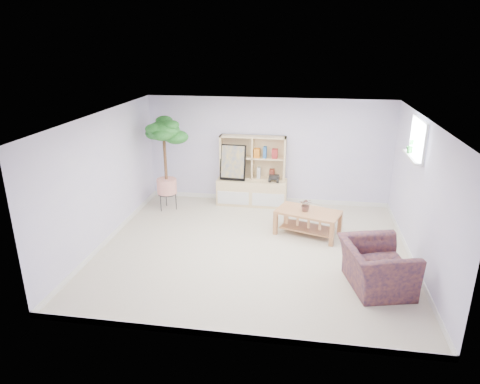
# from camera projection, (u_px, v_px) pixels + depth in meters

# --- Properties ---
(floor) EXTENTS (5.50, 5.00, 0.01)m
(floor) POSITION_uv_depth(u_px,v_px,m) (253.00, 249.00, 7.76)
(floor) COLOR beige
(floor) RESTS_ON ground
(ceiling) EXTENTS (5.50, 5.00, 0.01)m
(ceiling) POSITION_uv_depth(u_px,v_px,m) (255.00, 117.00, 6.95)
(ceiling) COLOR silver
(ceiling) RESTS_ON walls
(walls) EXTENTS (5.51, 5.01, 2.40)m
(walls) POSITION_uv_depth(u_px,v_px,m) (254.00, 187.00, 7.36)
(walls) COLOR white
(walls) RESTS_ON floor
(baseboard) EXTENTS (5.50, 5.00, 0.10)m
(baseboard) POSITION_uv_depth(u_px,v_px,m) (253.00, 247.00, 7.74)
(baseboard) COLOR white
(baseboard) RESTS_ON floor
(window) EXTENTS (0.10, 0.98, 0.68)m
(window) POSITION_uv_depth(u_px,v_px,m) (419.00, 139.00, 7.24)
(window) COLOR #C4DEF7
(window) RESTS_ON walls
(window_sill) EXTENTS (0.14, 1.00, 0.04)m
(window_sill) POSITION_uv_depth(u_px,v_px,m) (412.00, 157.00, 7.36)
(window_sill) COLOR white
(window_sill) RESTS_ON walls
(storage_unit) EXTENTS (1.58, 0.53, 1.58)m
(storage_unit) POSITION_uv_depth(u_px,v_px,m) (252.00, 171.00, 9.62)
(storage_unit) COLOR #D7B779
(storage_unit) RESTS_ON floor
(poster) EXTENTS (0.59, 0.17, 0.81)m
(poster) POSITION_uv_depth(u_px,v_px,m) (233.00, 163.00, 9.55)
(poster) COLOR gold
(poster) RESTS_ON storage_unit
(toy_truck) EXTENTS (0.33, 0.23, 0.17)m
(toy_truck) POSITION_uv_depth(u_px,v_px,m) (274.00, 178.00, 9.53)
(toy_truck) COLOR black
(toy_truck) RESTS_ON storage_unit
(coffee_table) EXTENTS (1.33, 0.99, 0.49)m
(coffee_table) POSITION_uv_depth(u_px,v_px,m) (308.00, 223.00, 8.28)
(coffee_table) COLOR #B37C56
(coffee_table) RESTS_ON floor
(table_plant) EXTENTS (0.27, 0.25, 0.27)m
(table_plant) POSITION_uv_depth(u_px,v_px,m) (306.00, 205.00, 8.14)
(table_plant) COLOR #29793A
(table_plant) RESTS_ON coffee_table
(floor_tree) EXTENTS (0.79, 0.79, 2.06)m
(floor_tree) POSITION_uv_depth(u_px,v_px,m) (166.00, 165.00, 9.26)
(floor_tree) COLOR #184814
(floor_tree) RESTS_ON floor
(armchair) EXTENTS (1.18, 1.28, 0.80)m
(armchair) POSITION_uv_depth(u_px,v_px,m) (376.00, 263.00, 6.45)
(armchair) COLOR #171736
(armchair) RESTS_ON floor
(sill_plant) EXTENTS (0.17, 0.15, 0.26)m
(sill_plant) POSITION_uv_depth(u_px,v_px,m) (411.00, 146.00, 7.51)
(sill_plant) COLOR #184814
(sill_plant) RESTS_ON window_sill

